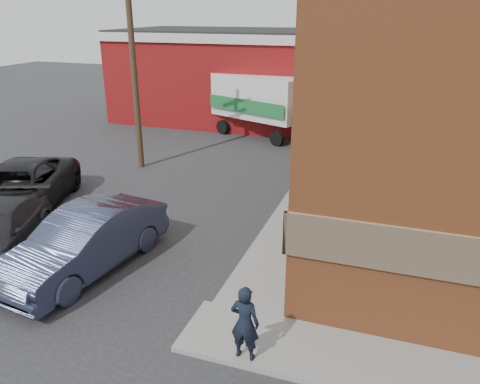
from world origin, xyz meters
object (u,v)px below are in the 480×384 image
Objects in this scene: suv_a at (17,190)px; box_truck at (269,103)px; warehouse at (248,76)px; utility_pole at (133,60)px; sedan at (85,242)px; man at (245,323)px.

box_truck is at bearing 47.12° from suv_a.
warehouse is 2.67× the size of suv_a.
warehouse is at bearing 82.23° from utility_pole.
sedan is at bearing -84.80° from warehouse.
suv_a is 0.85× the size of box_truck.
warehouse is 1.81× the size of utility_pole.
box_truck reaches higher than man.
warehouse is 17.32m from suv_a.
suv_a is (-2.96, -16.95, -1.96)m from warehouse.
box_truck is at bearing 58.62° from utility_pole.
box_truck reaches higher than suv_a.
suv_a is at bearing -22.77° from man.
utility_pole is 8.38m from box_truck.
utility_pole is (-1.50, -11.00, 1.93)m from warehouse.
suv_a is at bearing -92.06° from box_truck.
man is 0.32× the size of sedan.
utility_pole is at bearing -99.72° from box_truck.
man is at bearing -13.22° from sedan.
box_truck is (5.58, 12.70, 1.12)m from suv_a.
warehouse is at bearing -69.97° from man.
man is (8.56, -10.55, -3.80)m from utility_pole.
warehouse reaches higher than man.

